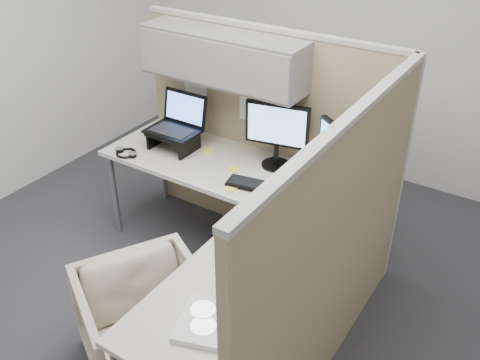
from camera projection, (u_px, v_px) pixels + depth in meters
The scene contains 19 objects.
ground at pixel (208, 298), 3.64m from camera, with size 4.50×4.50×0.00m, color #2F2F33.
partition_back at pixel (247, 102), 3.76m from camera, with size 2.00×0.36×1.63m.
partition_right at pixel (337, 256), 2.75m from camera, with size 0.07×2.03×1.63m.
desk at pixel (233, 212), 3.31m from camera, with size 2.00×1.98×0.73m.
office_chair at pixel (146, 319), 3.01m from camera, with size 0.68×0.63×0.70m, color #C4B39C.
monitor_left at pixel (277, 130), 3.58m from camera, with size 0.44×0.20×0.47m.
monitor_right at pixel (339, 157), 3.26m from camera, with size 0.38×0.28×0.47m.
laptop_station at pixel (176, 129), 3.89m from camera, with size 0.37×0.32×0.39m.
keyboard at pixel (258, 186), 3.47m from camera, with size 0.41×0.14×0.02m, color black.
mouse at pixel (299, 210), 3.22m from camera, with size 0.11×0.07×0.04m, color black.
travel_mug at pixel (308, 175), 3.43m from camera, with size 0.09×0.09×0.19m.
soda_can_green at pixel (334, 215), 3.11m from camera, with size 0.07×0.07×0.12m, color silver.
soda_can_silver at pixel (320, 196), 3.28m from camera, with size 0.07×0.07×0.12m, color #B21E1E.
sticky_note_d at pixel (235, 169), 3.68m from camera, with size 0.08×0.08×0.01m, color yellow.
sticky_note_b at pixel (230, 188), 3.46m from camera, with size 0.08×0.08×0.01m, color yellow.
sticky_note_c at pixel (208, 150), 3.91m from camera, with size 0.08×0.08×0.01m, color yellow.
headphones at pixel (126, 153), 3.86m from camera, with size 0.19×0.16×0.03m.
paper_stack at pixel (204, 322), 2.45m from camera, with size 0.30×0.34×0.03m.
desk_clock at pixel (272, 259), 2.79m from camera, with size 0.07×0.10×0.09m.
Camera 1 is at (1.64, -2.14, 2.58)m, focal length 40.00 mm.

